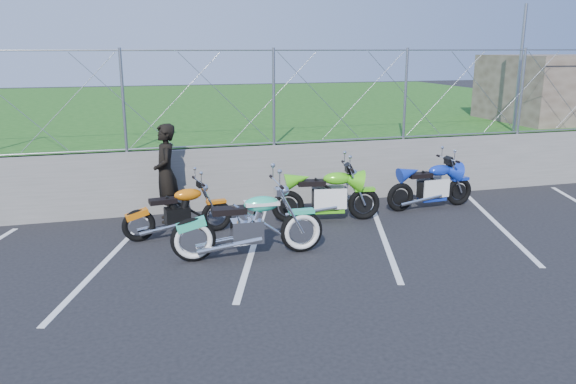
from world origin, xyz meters
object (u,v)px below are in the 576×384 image
object	(u,v)px
naked_orange	(180,213)
sportbike_green	(328,197)
person_standing	(166,173)
sportbike_blue	(432,187)
cruiser_turquoise	(250,227)

from	to	relation	value
naked_orange	sportbike_green	world-z (taller)	sportbike_green
person_standing	naked_orange	bearing A→B (deg)	7.38
sportbike_blue	person_standing	world-z (taller)	person_standing
cruiser_turquoise	sportbike_green	bearing A→B (deg)	40.38
cruiser_turquoise	sportbike_blue	bearing A→B (deg)	23.90
cruiser_turquoise	sportbike_green	world-z (taller)	cruiser_turquoise
sportbike_green	sportbike_blue	bearing A→B (deg)	14.88
sportbike_blue	person_standing	bearing A→B (deg)	170.13
cruiser_turquoise	sportbike_green	distance (m)	2.38
naked_orange	sportbike_green	bearing A→B (deg)	-5.67
cruiser_turquoise	person_standing	distance (m)	2.66
naked_orange	sportbike_green	distance (m)	2.86
naked_orange	person_standing	bearing A→B (deg)	90.09
naked_orange	cruiser_turquoise	bearing A→B (deg)	-61.84
sportbike_blue	naked_orange	bearing A→B (deg)	-179.19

